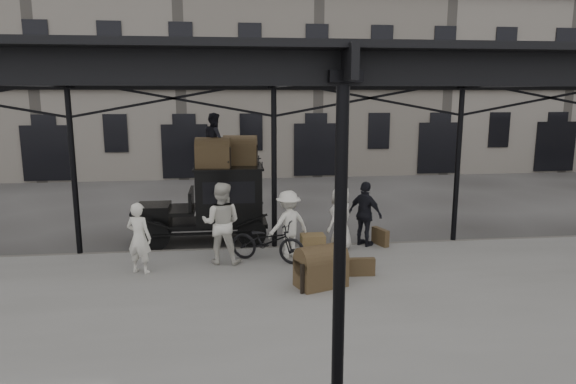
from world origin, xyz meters
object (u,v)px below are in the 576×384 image
bicycle (268,241)px  steamer_trunk_platform (321,269)px  taxi (218,200)px  steamer_trunk_roof_near (213,155)px  porter_left (139,238)px  porter_official (365,214)px

bicycle → steamer_trunk_platform: bearing=-124.9°
taxi → steamer_trunk_roof_near: bearing=-108.1°
porter_left → steamer_trunk_roof_near: (1.64, 2.58, 1.56)m
steamer_trunk_roof_near → steamer_trunk_platform: 4.94m
taxi → steamer_trunk_roof_near: (-0.08, -0.25, 1.32)m
porter_official → bicycle: (-2.69, -1.00, -0.37)m
steamer_trunk_platform → porter_official: bearing=38.4°
taxi → steamer_trunk_platform: bearing=-62.0°
porter_official → steamer_trunk_platform: porter_official is taller
porter_left → steamer_trunk_platform: 4.17m
bicycle → taxi: bearing=53.0°
taxi → steamer_trunk_platform: (2.21, -4.14, -0.68)m
porter_left → steamer_trunk_roof_near: bearing=-98.8°
porter_left → steamer_trunk_platform: porter_left is taller
taxi → porter_left: size_ratio=2.23×
porter_left → bicycle: porter_left is taller
porter_official → steamer_trunk_roof_near: 4.41m
taxi → steamer_trunk_platform: taxi is taller
porter_official → steamer_trunk_roof_near: size_ratio=1.86×
porter_official → steamer_trunk_roof_near: steamer_trunk_roof_near is taller
porter_left → bicycle: size_ratio=0.86×
porter_official → steamer_trunk_platform: size_ratio=1.70×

